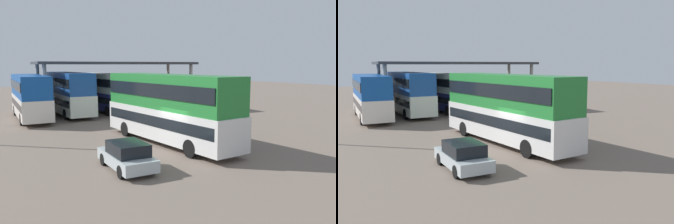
% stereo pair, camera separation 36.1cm
% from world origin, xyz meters
% --- Properties ---
extents(ground_plane, '(140.00, 140.00, 0.00)m').
position_xyz_m(ground_plane, '(0.00, 0.00, 0.00)').
color(ground_plane, '#716257').
extents(double_decker_main, '(2.96, 11.54, 4.35)m').
position_xyz_m(double_decker_main, '(1.14, 2.21, 2.38)').
color(double_decker_main, silver).
rests_on(double_decker_main, ground_plane).
extents(parked_hatchback, '(1.92, 3.95, 1.35)m').
position_xyz_m(parked_hatchback, '(-3.58, -1.46, 0.67)').
color(parked_hatchback, '#B1BEC0').
rests_on(parked_hatchback, ground_plane).
extents(double_decker_near_canopy, '(3.40, 10.63, 4.02)m').
position_xyz_m(double_decker_near_canopy, '(-3.98, 17.36, 2.21)').
color(double_decker_near_canopy, silver).
rests_on(double_decker_near_canopy, ground_plane).
extents(double_decker_mid_row, '(2.78, 10.56, 4.21)m').
position_xyz_m(double_decker_mid_row, '(-0.25, 18.42, 2.31)').
color(double_decker_mid_row, silver).
rests_on(double_decker_mid_row, ground_plane).
extents(double_decker_far_right, '(3.10, 10.55, 4.03)m').
position_xyz_m(double_decker_far_right, '(3.74, 18.70, 2.22)').
color(double_decker_far_right, navy).
rests_on(double_decker_far_right, ground_plane).
extents(depot_canopy, '(17.10, 8.66, 5.25)m').
position_xyz_m(depot_canopy, '(5.02, 18.28, 4.90)').
color(depot_canopy, '#33353A').
rests_on(depot_canopy, ground_plane).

